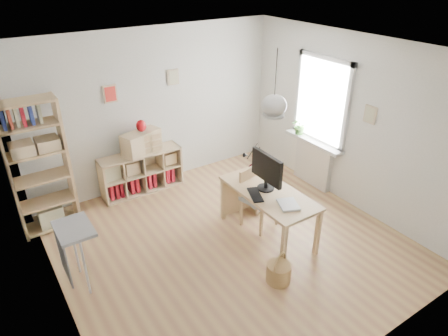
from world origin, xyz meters
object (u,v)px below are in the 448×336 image
chair (257,194)px  monitor (267,170)px  drawer_chest (141,142)px  storage_chest (263,192)px  cube_shelf (140,175)px  tall_bookshelf (37,163)px  desk (268,197)px

chair → monitor: size_ratio=1.50×
chair → drawer_chest: (-1.00, 1.87, 0.38)m
chair → storage_chest: size_ratio=1.54×
cube_shelf → tall_bookshelf: (-1.56, -0.28, 0.79)m
chair → storage_chest: bearing=28.5°
tall_bookshelf → drawer_chest: size_ratio=3.05×
storage_chest → drawer_chest: (-1.47, 1.45, 0.73)m
drawer_chest → storage_chest: bearing=-62.5°
storage_chest → drawer_chest: 2.19m
desk → storage_chest: bearing=54.8°
desk → tall_bookshelf: bearing=143.0°
tall_bookshelf → monitor: (2.60, -1.87, -0.04)m
tall_bookshelf → monitor: 3.20m
desk → cube_shelf: 2.48m
chair → tall_bookshelf: bearing=135.3°
desk → tall_bookshelf: (-2.59, 1.95, 0.43)m
tall_bookshelf → drawer_chest: (1.64, 0.24, -0.18)m
monitor → drawer_chest: (-0.96, 2.11, -0.14)m
cube_shelf → chair: (1.07, -1.91, 0.23)m
desk → chair: bearing=81.5°
monitor → drawer_chest: size_ratio=0.93×
desk → tall_bookshelf: size_ratio=0.75×
storage_chest → drawer_chest: size_ratio=0.92×
cube_shelf → monitor: 2.50m
storage_chest → monitor: (-0.51, -0.66, 0.87)m
tall_bookshelf → desk: bearing=-37.0°
chair → drawer_chest: bearing=105.2°
cube_shelf → chair: chair is taller
desk → monitor: bearing=83.5°
monitor → storage_chest: bearing=53.1°
cube_shelf → monitor: (1.03, -2.15, 0.75)m
desk → drawer_chest: (-0.95, 2.19, 0.25)m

